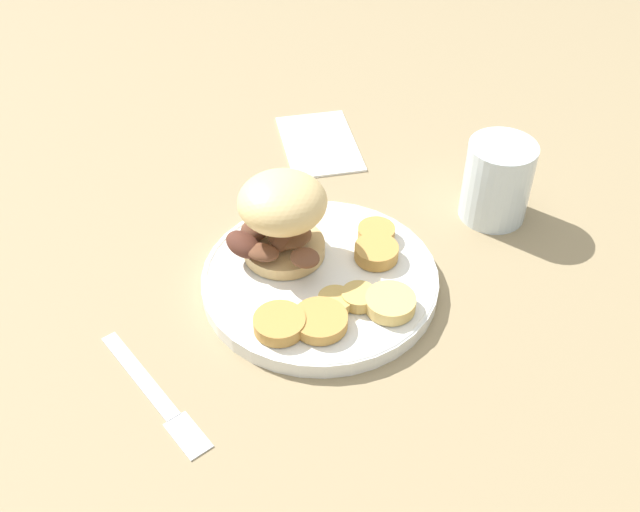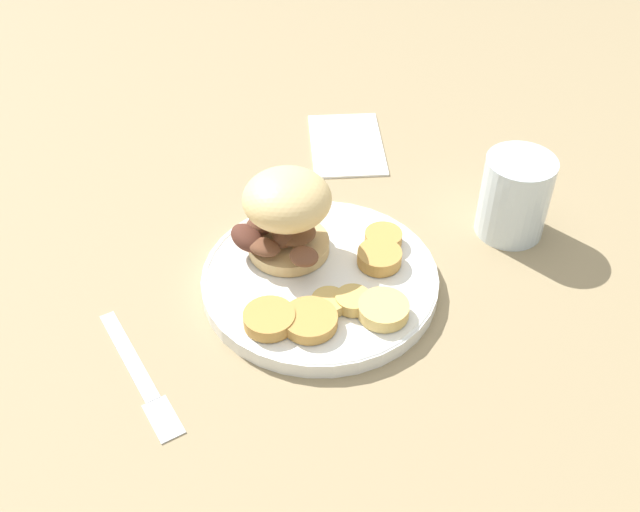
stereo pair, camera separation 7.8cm
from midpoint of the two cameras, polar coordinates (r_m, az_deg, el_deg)
ground_plane at (r=0.81m, az=-2.75°, el=-2.44°), size 4.00×4.00×0.00m
dinner_plate at (r=0.81m, az=-2.78°, el=-1.89°), size 0.25×0.25×0.02m
sandwich at (r=0.79m, az=-5.89°, el=2.94°), size 0.12×0.11×0.10m
potato_round_0 at (r=0.81m, az=1.58°, el=0.19°), size 0.05×0.05×0.02m
potato_round_1 at (r=0.76m, az=-1.76°, el=-3.59°), size 0.04×0.04×0.01m
potato_round_2 at (r=0.76m, az=2.45°, el=-3.73°), size 0.05×0.05×0.01m
potato_round_3 at (r=0.74m, az=-6.14°, el=-5.28°), size 0.05×0.05×0.01m
potato_round_4 at (r=0.76m, az=0.05°, el=-3.29°), size 0.04×0.04×0.01m
potato_round_5 at (r=0.84m, az=1.66°, el=1.67°), size 0.04×0.04×0.01m
potato_round_6 at (r=0.74m, az=-3.03°, el=-5.10°), size 0.06×0.06×0.01m
fork at (r=0.74m, az=-15.59°, el=-10.12°), size 0.15×0.13×0.00m
drinking_glass at (r=0.89m, az=10.92°, el=5.52°), size 0.08×0.08×0.10m
napkin at (r=1.03m, az=-2.26°, el=8.56°), size 0.14×0.17×0.01m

